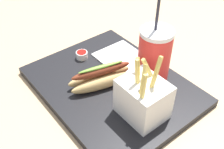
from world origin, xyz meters
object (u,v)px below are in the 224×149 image
object	(u,v)px
napkin_stack	(121,57)
fries_basket	(143,99)
ketchup_cup_1	(81,55)
soda_cup	(154,57)
hot_dog_1	(101,77)

from	to	relation	value
napkin_stack	fries_basket	bearing A→B (deg)	152.47
ketchup_cup_1	fries_basket	bearing A→B (deg)	178.29
soda_cup	napkin_stack	size ratio (longest dim) A/B	1.84
soda_cup	hot_dog_1	xyz separation A→B (m)	(0.07, 0.11, -0.05)
fries_basket	napkin_stack	world-z (taller)	fries_basket
fries_basket	hot_dog_1	world-z (taller)	fries_basket
soda_cup	fries_basket	distance (m)	0.13
hot_dog_1	napkin_stack	world-z (taller)	hot_dog_1
soda_cup	ketchup_cup_1	world-z (taller)	soda_cup
ketchup_cup_1	napkin_stack	bearing A→B (deg)	-127.83
ketchup_cup_1	hot_dog_1	bearing A→B (deg)	171.01
hot_dog_1	ketchup_cup_1	size ratio (longest dim) A/B	5.37
fries_basket	napkin_stack	bearing A→B (deg)	-27.53
soda_cup	fries_basket	xyz separation A→B (m)	(-0.07, 0.10, -0.03)
fries_basket	hot_dog_1	xyz separation A→B (m)	(0.14, 0.01, -0.02)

